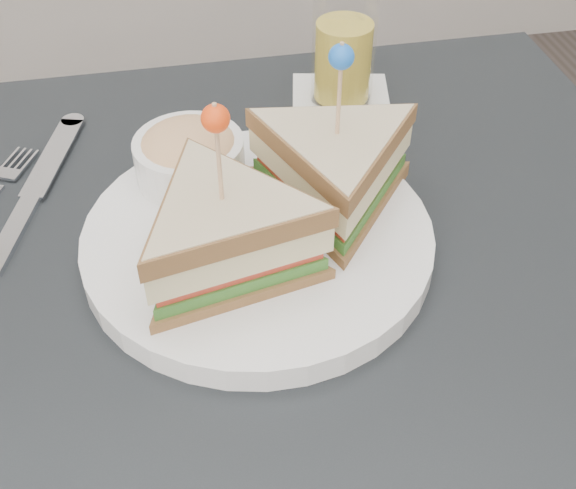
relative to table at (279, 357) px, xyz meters
The scene contains 4 objects.
table is the anchor object (origin of this frame).
plate_meal 0.14m from the table, 87.68° to the left, with size 0.38×0.38×0.18m.
cutlery_knife 0.28m from the table, 138.70° to the left, with size 0.09×0.24×0.01m.
drink_set 0.34m from the table, 66.33° to the left, with size 0.13×0.13×0.14m.
Camera 1 is at (-0.07, -0.40, 1.18)m, focal length 45.00 mm.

